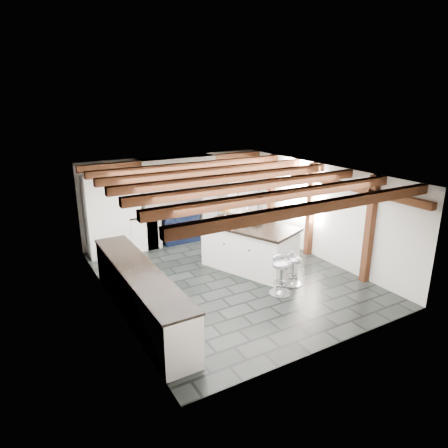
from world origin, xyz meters
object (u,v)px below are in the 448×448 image
bar_stool_near (293,265)px  bar_stool_far (281,270)px  kitchen_island (249,246)px  range_cooker (179,225)px

bar_stool_near → bar_stool_far: size_ratio=0.87×
kitchen_island → bar_stool_near: size_ratio=3.28×
bar_stool_near → bar_stool_far: (-0.47, -0.21, 0.07)m
kitchen_island → bar_stool_far: 1.38m
range_cooker → kitchen_island: bearing=-75.3°
bar_stool_far → kitchen_island: bearing=87.6°
bar_stool_far → bar_stool_near: bearing=28.7°
kitchen_island → bar_stool_far: (-0.16, -1.37, -0.02)m
bar_stool_near → bar_stool_far: 0.52m
range_cooker → bar_stool_far: size_ratio=1.21×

